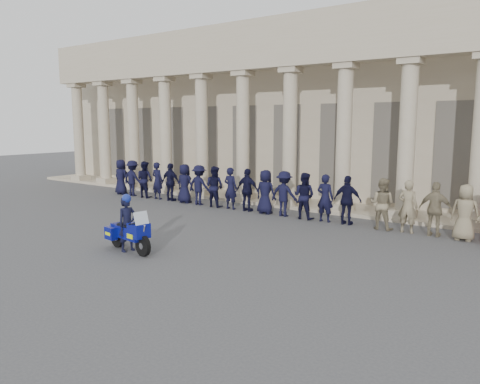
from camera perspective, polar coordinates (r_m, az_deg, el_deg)
The scene contains 5 objects.
ground at distance 14.58m, azimuth -5.43°, elevation -7.02°, with size 90.00×90.00×0.00m, color #424244.
building at distance 26.95m, azimuth 15.82°, elevation 9.57°, with size 40.00×12.50×9.00m.
officer_rank at distance 18.98m, azimuth 8.14°, elevation -0.50°, with size 23.74×0.71×1.89m.
motorcycle at distance 14.56m, azimuth -13.28°, elevation -4.91°, with size 2.05×0.95×1.32m.
rider at distance 14.59m, azimuth -13.56°, elevation -3.67°, with size 0.49×0.67×1.76m.
Camera 1 is at (9.28, -10.55, 3.91)m, focal length 35.00 mm.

